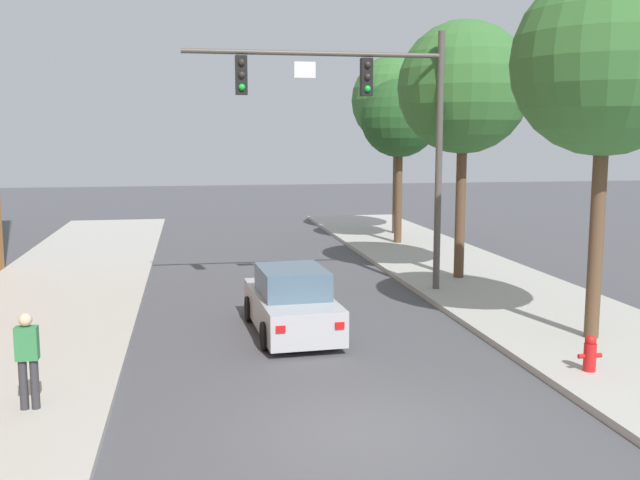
% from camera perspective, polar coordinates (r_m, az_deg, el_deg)
% --- Properties ---
extents(ground_plane, '(120.00, 120.00, 0.00)m').
position_cam_1_polar(ground_plane, '(11.85, 3.29, -14.93)').
color(ground_plane, '#4C4C51').
extents(traffic_signal_mast, '(7.44, 0.38, 7.50)m').
position_cam_1_polar(traffic_signal_mast, '(20.79, 3.85, 10.17)').
color(traffic_signal_mast, '#514C47').
rests_on(traffic_signal_mast, sidewalk_right).
extents(car_lead_silver, '(2.01, 4.32, 1.60)m').
position_cam_1_polar(car_lead_silver, '(17.19, -2.29, -5.04)').
color(car_lead_silver, '#B7B7BC').
rests_on(car_lead_silver, ground).
extents(pedestrian_sidewalk_left_walker, '(0.36, 0.22, 1.64)m').
position_cam_1_polar(pedestrian_sidewalk_left_walker, '(12.95, -22.18, -8.52)').
color(pedestrian_sidewalk_left_walker, '#333338').
rests_on(pedestrian_sidewalk_left_walker, sidewalk_left).
extents(fire_hydrant, '(0.48, 0.24, 0.72)m').
position_cam_1_polar(fire_hydrant, '(15.00, 20.63, -8.39)').
color(fire_hydrant, red).
rests_on(fire_hydrant, sidewalk_right).
extents(street_tree_nearest, '(4.07, 4.07, 8.15)m').
position_cam_1_polar(street_tree_nearest, '(17.04, 21.74, 12.94)').
color(street_tree_nearest, brown).
rests_on(street_tree_nearest, sidewalk_right).
extents(street_tree_second, '(4.14, 4.14, 8.11)m').
position_cam_1_polar(street_tree_second, '(23.38, 11.33, 11.72)').
color(street_tree_second, brown).
rests_on(street_tree_second, sidewalk_right).
extents(street_tree_third, '(3.29, 3.29, 6.94)m').
position_cam_1_polar(street_tree_third, '(30.86, 6.33, 9.51)').
color(street_tree_third, brown).
rests_on(street_tree_third, sidewalk_right).
extents(street_tree_farthest, '(4.24, 4.24, 8.30)m').
position_cam_1_polar(street_tree_farthest, '(33.95, 6.16, 10.90)').
color(street_tree_farthest, brown).
rests_on(street_tree_farthest, sidewalk_right).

